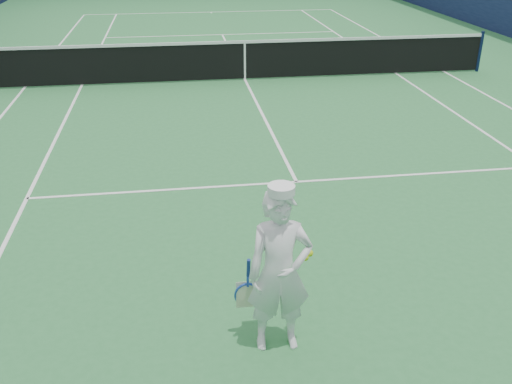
% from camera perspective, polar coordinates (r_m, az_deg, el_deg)
% --- Properties ---
extents(ground, '(80.00, 80.00, 0.00)m').
position_cam_1_polar(ground, '(15.04, -1.11, 11.15)').
color(ground, '#2B723A').
rests_on(ground, ground).
extents(court_markings, '(11.03, 23.83, 0.01)m').
position_cam_1_polar(court_markings, '(15.04, -1.11, 11.16)').
color(court_markings, white).
rests_on(court_markings, ground).
extents(tennis_net, '(12.88, 0.09, 1.07)m').
position_cam_1_polar(tennis_net, '(14.91, -1.13, 13.21)').
color(tennis_net, '#141E4C').
rests_on(tennis_net, ground).
extents(tennis_player, '(0.77, 0.46, 1.72)m').
position_cam_1_polar(tennis_player, '(5.31, 2.35, -7.98)').
color(tennis_player, white).
rests_on(tennis_player, ground).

